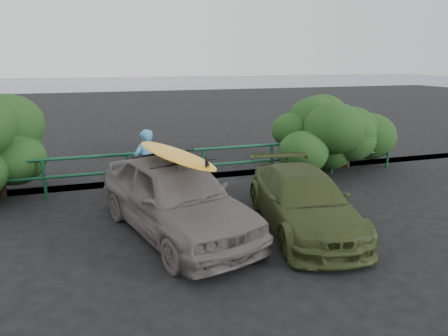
% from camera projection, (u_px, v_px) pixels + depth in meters
% --- Properties ---
extents(ground, '(80.00, 80.00, 0.00)m').
position_uv_depth(ground, '(221.00, 285.00, 6.09)').
color(ground, black).
extents(ocean, '(200.00, 200.00, 0.00)m').
position_uv_depth(ocean, '(109.00, 82.00, 61.40)').
color(ocean, slate).
rests_on(ocean, ground).
extents(guardrail, '(14.00, 0.08, 1.04)m').
position_uv_depth(guardrail, '(167.00, 169.00, 10.56)').
color(guardrail, '#13452B').
rests_on(guardrail, ground).
extents(shrub_right, '(3.20, 2.40, 2.01)m').
position_uv_depth(shrub_right, '(325.00, 137.00, 12.32)').
color(shrub_right, '#1F4318').
rests_on(shrub_right, ground).
extents(sedan, '(2.95, 4.73, 1.50)m').
position_uv_depth(sedan, '(175.00, 196.00, 7.79)').
color(sedan, '#635B58').
rests_on(sedan, ground).
extents(olive_vehicle, '(2.24, 4.20, 1.16)m').
position_uv_depth(olive_vehicle, '(303.00, 200.00, 8.08)').
color(olive_vehicle, '#37421D').
rests_on(olive_vehicle, ground).
extents(man, '(0.73, 0.60, 1.72)m').
position_uv_depth(man, '(147.00, 164.00, 9.78)').
color(man, '#428FC6').
rests_on(man, ground).
extents(roof_rack, '(1.58, 1.30, 0.05)m').
position_uv_depth(roof_rack, '(174.00, 158.00, 7.59)').
color(roof_rack, black).
rests_on(roof_rack, sedan).
extents(surfboard, '(1.40, 2.97, 0.09)m').
position_uv_depth(surfboard, '(174.00, 154.00, 7.57)').
color(surfboard, '#FFAA1A').
rests_on(surfboard, roof_rack).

